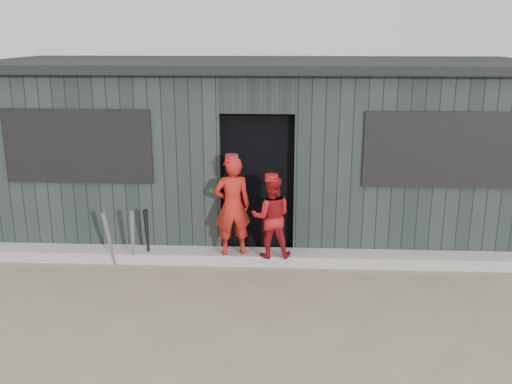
# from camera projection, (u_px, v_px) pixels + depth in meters

# --- Properties ---
(ground) EXTENTS (80.00, 80.00, 0.00)m
(ground) POSITION_uv_depth(u_px,v_px,m) (247.00, 329.00, 6.03)
(ground) COLOR #756651
(ground) RESTS_ON ground
(curb) EXTENTS (8.00, 0.36, 0.15)m
(curb) POSITION_uv_depth(u_px,v_px,m) (256.00, 257.00, 7.76)
(curb) COLOR #A0A09A
(curb) RESTS_ON ground
(bat_left) EXTENTS (0.17, 0.31, 0.82)m
(bat_left) POSITION_uv_depth(u_px,v_px,m) (133.00, 238.00, 7.51)
(bat_left) COLOR gray
(bat_left) RESTS_ON ground
(bat_mid) EXTENTS (0.13, 0.26, 0.79)m
(bat_mid) POSITION_uv_depth(u_px,v_px,m) (109.00, 239.00, 7.51)
(bat_mid) COLOR gray
(bat_mid) RESTS_ON ground
(bat_right) EXTENTS (0.09, 0.21, 0.78)m
(bat_right) POSITION_uv_depth(u_px,v_px,m) (147.00, 236.00, 7.65)
(bat_right) COLOR black
(bat_right) RESTS_ON ground
(player_red_left) EXTENTS (0.55, 0.44, 1.34)m
(player_red_left) POSITION_uv_depth(u_px,v_px,m) (232.00, 206.00, 7.50)
(player_red_left) COLOR #AD1D15
(player_red_left) RESTS_ON curb
(player_red_right) EXTENTS (0.55, 0.44, 1.09)m
(player_red_right) POSITION_uv_depth(u_px,v_px,m) (271.00, 217.00, 7.45)
(player_red_right) COLOR #A21419
(player_red_right) RESTS_ON curb
(player_grey_back) EXTENTS (0.62, 0.45, 1.17)m
(player_grey_back) POSITION_uv_depth(u_px,v_px,m) (282.00, 207.00, 8.24)
(player_grey_back) COLOR silver
(player_grey_back) RESTS_ON ground
(dugout) EXTENTS (8.30, 3.30, 2.62)m
(dugout) POSITION_uv_depth(u_px,v_px,m) (261.00, 146.00, 9.05)
(dugout) COLOR black
(dugout) RESTS_ON ground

